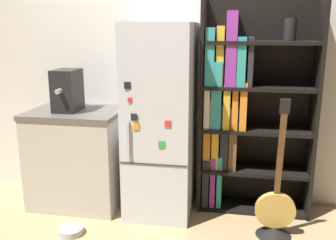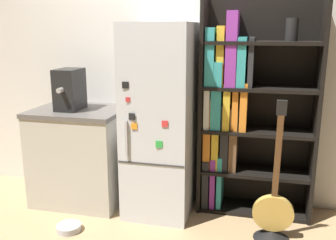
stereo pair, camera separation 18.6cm
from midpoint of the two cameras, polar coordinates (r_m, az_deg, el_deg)
name	(u,v)px [view 2 (the right image)]	position (r m, az deg, el deg)	size (l,w,h in m)	color
ground_plane	(158,214)	(3.44, 0.05, -14.09)	(16.00, 16.00, 0.00)	tan
wall_back	(170,62)	(3.52, 1.89, 8.77)	(8.00, 0.05, 2.60)	silver
refrigerator	(161,120)	(3.25, 0.54, -0.08)	(0.56, 0.69, 1.66)	silver
bookshelf	(241,110)	(3.33, 12.62, 1.47)	(0.97, 0.36, 1.87)	black
kitchen_counter	(81,155)	(3.62, -11.69, -5.23)	(0.82, 0.66, 0.89)	#BCB7A8
espresso_machine	(70,89)	(3.45, -13.28, 4.54)	(0.20, 0.33, 0.37)	black
guitar	(273,219)	(3.13, 17.35, -14.27)	(0.31, 0.28, 1.13)	black
pet_bowl	(69,227)	(3.25, -13.23, -15.65)	(0.20, 0.20, 0.05)	#B7B7BC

